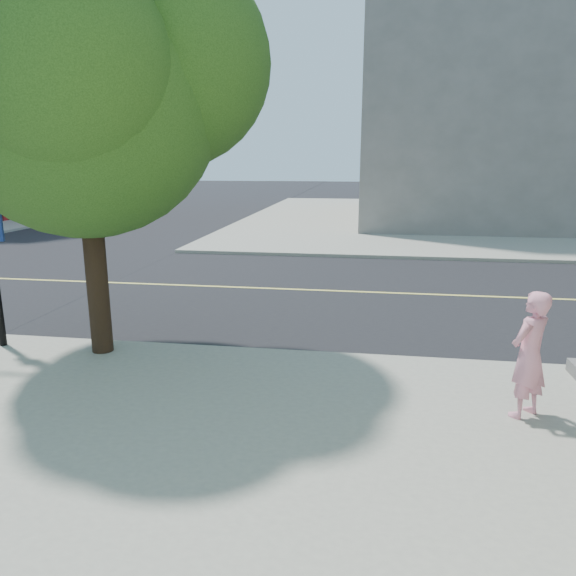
# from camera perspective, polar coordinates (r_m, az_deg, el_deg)

# --- Properties ---
(ground) EXTENTS (140.00, 140.00, 0.00)m
(ground) POSITION_cam_1_polar(r_m,az_deg,el_deg) (10.23, -24.49, -5.35)
(ground) COLOR black
(ground) RESTS_ON ground
(road_ew) EXTENTS (140.00, 9.00, 0.01)m
(road_ew) POSITION_cam_1_polar(r_m,az_deg,el_deg) (14.04, -14.56, 0.39)
(road_ew) COLOR black
(road_ew) RESTS_ON ground
(sidewalk_ne) EXTENTS (29.00, 25.00, 0.12)m
(sidewalk_ne) POSITION_cam_1_polar(r_m,az_deg,el_deg) (30.74, 24.01, 6.73)
(sidewalk_ne) COLOR gray
(sidewalk_ne) RESTS_ON ground
(filler_ne) EXTENTS (18.00, 16.00, 14.00)m
(filler_ne) POSITION_cam_1_polar(r_m,az_deg,el_deg) (31.46, 26.01, 19.62)
(filler_ne) COLOR slate
(filler_ne) RESTS_ON sidewalk_ne
(man_on_phone) EXTENTS (0.66, 0.65, 1.53)m
(man_on_phone) POSITION_cam_1_polar(r_m,az_deg,el_deg) (6.87, 24.31, -6.51)
(man_on_phone) COLOR pink
(man_on_phone) RESTS_ON sidewalk_se
(street_tree) EXTENTS (5.02, 4.57, 6.67)m
(street_tree) POSITION_cam_1_polar(r_m,az_deg,el_deg) (8.67, -20.71, 21.53)
(street_tree) COLOR black
(street_tree) RESTS_ON sidewalk_se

